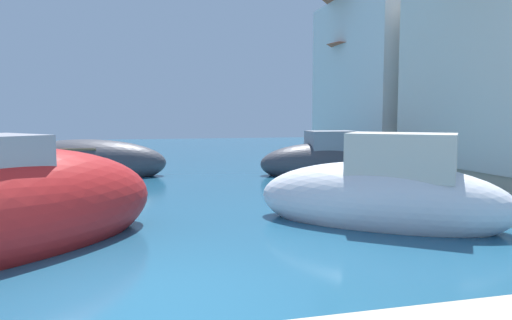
# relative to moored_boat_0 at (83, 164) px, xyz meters

# --- Properties ---
(ground) EXTENTS (80.00, 80.00, 0.00)m
(ground) POSITION_rel_moored_boat_0_xyz_m (2.02, -12.23, -0.49)
(ground) COLOR #1E5170
(quay_promenade) EXTENTS (44.00, 32.00, 0.50)m
(quay_promenade) POSITION_rel_moored_boat_0_xyz_m (6.33, -12.60, -0.24)
(quay_promenade) COLOR beige
(quay_promenade) RESTS_ON ground
(moored_boat_0) EXTENTS (6.08, 2.57, 1.77)m
(moored_boat_0) POSITION_rel_moored_boat_0_xyz_m (0.00, 0.00, 0.00)
(moored_boat_0) COLOR #3F3F47
(moored_boat_0) RESTS_ON ground
(moored_boat_4) EXTENTS (4.80, 1.95, 1.99)m
(moored_boat_4) POSITION_rel_moored_boat_0_xyz_m (8.71, -1.36, 0.03)
(moored_boat_4) COLOR #3F3F47
(moored_boat_4) RESTS_ON ground
(moored_boat_6) EXTENTS (5.15, 4.61, 2.24)m
(moored_boat_6) POSITION_rel_moored_boat_0_xyz_m (6.72, -9.35, 0.09)
(moored_boat_6) COLOR white
(moored_boat_6) RESTS_ON ground
(waterfront_building_annex) EXTENTS (5.53, 7.56, 6.19)m
(waterfront_building_annex) POSITION_rel_moored_boat_0_xyz_m (15.02, 4.20, 3.15)
(waterfront_building_annex) COLOR beige
(waterfront_building_annex) RESTS_ON quay_promenade
(waterfront_building_far) EXTENTS (6.84, 8.52, 8.73)m
(waterfront_building_far) POSITION_rel_moored_boat_0_xyz_m (15.02, 3.75, 4.44)
(waterfront_building_far) COLOR white
(waterfront_building_far) RESTS_ON quay_promenade
(quayside_tree) EXTENTS (2.32, 2.32, 3.75)m
(quayside_tree) POSITION_rel_moored_boat_0_xyz_m (14.22, 0.22, 2.59)
(quayside_tree) COLOR brown
(quayside_tree) RESTS_ON quay_promenade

